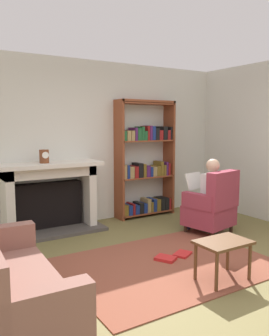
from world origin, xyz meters
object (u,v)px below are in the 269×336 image
bookshelf (145,162)px  seated_reader (206,192)px  armchair_reading (213,206)px  side_table (223,247)px  mantel_clock (44,156)px  sofa_floral (7,290)px  fireplace (50,195)px

bookshelf → seated_reader: size_ratio=1.82×
armchair_reading → side_table: (-1.06, -1.25, -0.06)m
armchair_reading → seated_reader: seated_reader is taller
mantel_clock → seated_reader: bearing=-29.0°
bookshelf → armchair_reading: size_ratio=2.14×
bookshelf → sofa_floral: 3.83m
mantel_clock → armchair_reading: bearing=-31.1°
armchair_reading → seated_reader: 0.23m
armchair_reading → sofa_floral: 3.33m
side_table → seated_reader: bearing=52.7°
fireplace → seated_reader: seated_reader is taller
fireplace → sofa_floral: 2.63m
fireplace → seated_reader: (2.03, -1.28, 0.05)m
fireplace → sofa_floral: fireplace is taller
fireplace → bookshelf: bearing=1.1°
armchair_reading → side_table: armchair_reading is taller
armchair_reading → side_table: 1.64m
mantel_clock → seated_reader: mantel_clock is taller
seated_reader → sofa_floral: (-3.16, -1.08, -0.30)m
fireplace → mantel_clock: 0.62m
fireplace → bookshelf: 1.83m
side_table → fireplace: bearing=110.6°
seated_reader → mantel_clock: bearing=-41.1°
fireplace → armchair_reading: size_ratio=1.62×
mantel_clock → sofa_floral: size_ratio=0.11×
bookshelf → seated_reader: bearing=-79.4°
fireplace → mantel_clock: (-0.10, -0.10, 0.61)m
bookshelf → sofa_floral: size_ratio=1.20×
side_table → armchair_reading: bearing=49.6°
fireplace → side_table: bearing=-69.4°
fireplace → side_table: (1.00, -2.65, -0.21)m
fireplace → bookshelf: (1.78, 0.03, 0.40)m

